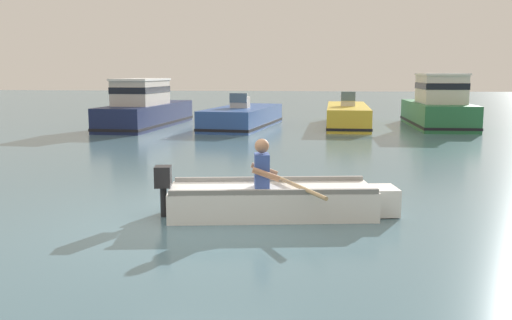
{
  "coord_description": "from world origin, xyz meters",
  "views": [
    {
      "loc": [
        1.66,
        -8.04,
        2.18
      ],
      "look_at": [
        0.47,
        2.5,
        0.55
      ],
      "focal_mm": 40.09,
      "sensor_mm": 36.0,
      "label": 1
    }
  ],
  "objects_px": {
    "moored_boat_navy": "(146,109)",
    "moored_boat_green": "(438,107)",
    "rowboat_with_person": "(276,199)",
    "moored_boat_yellow": "(347,116)",
    "moored_boat_blue": "(243,118)"
  },
  "relations": [
    {
      "from": "rowboat_with_person",
      "to": "moored_boat_yellow",
      "type": "distance_m",
      "value": 15.3
    },
    {
      "from": "moored_boat_blue",
      "to": "rowboat_with_person",
      "type": "bearing_deg",
      "value": -80.22
    },
    {
      "from": "moored_boat_navy",
      "to": "moored_boat_green",
      "type": "relative_size",
      "value": 1.17
    },
    {
      "from": "rowboat_with_person",
      "to": "moored_boat_green",
      "type": "relative_size",
      "value": 0.64
    },
    {
      "from": "moored_boat_navy",
      "to": "moored_boat_green",
      "type": "distance_m",
      "value": 11.78
    },
    {
      "from": "moored_boat_navy",
      "to": "moored_boat_yellow",
      "type": "xyz_separation_m",
      "value": [
        8.12,
        1.35,
        -0.32
      ]
    },
    {
      "from": "moored_boat_navy",
      "to": "moored_boat_green",
      "type": "bearing_deg",
      "value": 6.12
    },
    {
      "from": "rowboat_with_person",
      "to": "moored_boat_blue",
      "type": "xyz_separation_m",
      "value": [
        -2.44,
        14.14,
        0.13
      ]
    },
    {
      "from": "moored_boat_blue",
      "to": "moored_boat_green",
      "type": "distance_m",
      "value": 7.85
    },
    {
      "from": "rowboat_with_person",
      "to": "moored_boat_navy",
      "type": "xyz_separation_m",
      "value": [
        -6.37,
        13.85,
        0.48
      ]
    },
    {
      "from": "rowboat_with_person",
      "to": "moored_boat_blue",
      "type": "relative_size",
      "value": 0.61
    },
    {
      "from": "moored_boat_blue",
      "to": "moored_boat_yellow",
      "type": "distance_m",
      "value": 4.32
    },
    {
      "from": "rowboat_with_person",
      "to": "moored_boat_green",
      "type": "bearing_deg",
      "value": 70.52
    },
    {
      "from": "rowboat_with_person",
      "to": "moored_boat_yellow",
      "type": "bearing_deg",
      "value": 83.43
    },
    {
      "from": "moored_boat_blue",
      "to": "moored_boat_green",
      "type": "xyz_separation_m",
      "value": [
        7.78,
        0.97,
        0.41
      ]
    }
  ]
}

